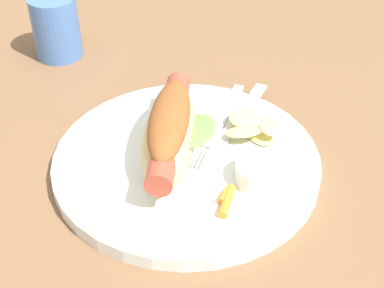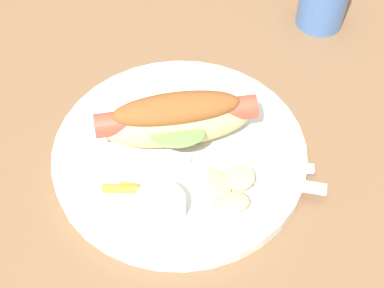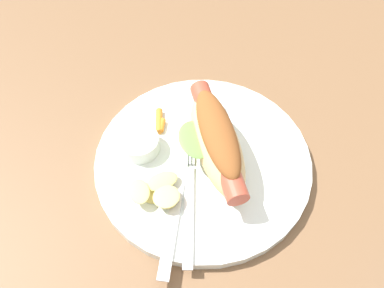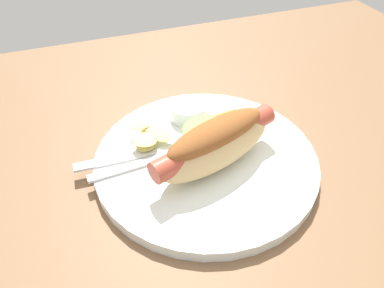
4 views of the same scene
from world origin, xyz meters
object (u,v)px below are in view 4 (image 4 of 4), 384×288
(hot_dog, at_px, (216,144))
(chips_pile, at_px, (148,135))
(plate, at_px, (205,160))
(knife, at_px, (135,156))
(sauce_ramekin, at_px, (188,111))
(fork, at_px, (149,162))
(carrot_garnish, at_px, (222,117))

(hot_dog, relative_size, chips_pile, 2.53)
(hot_dog, bearing_deg, chips_pile, 115.79)
(plate, distance_m, knife, 0.09)
(hot_dog, relative_size, sauce_ramekin, 3.38)
(plate, xyz_separation_m, fork, (0.07, -0.01, 0.01))
(sauce_ramekin, distance_m, chips_pile, 0.08)
(sauce_ramekin, height_order, knife, sauce_ramekin)
(plate, xyz_separation_m, chips_pile, (0.06, -0.05, 0.02))
(sauce_ramekin, bearing_deg, knife, 31.20)
(hot_dog, xyz_separation_m, chips_pile, (0.07, -0.07, -0.02))
(plate, xyz_separation_m, sauce_ramekin, (-0.01, -0.09, 0.02))
(hot_dog, xyz_separation_m, knife, (0.09, -0.05, -0.03))
(hot_dog, xyz_separation_m, fork, (0.08, -0.03, -0.03))
(fork, relative_size, carrot_garnish, 3.98)
(fork, distance_m, carrot_garnish, 0.14)
(plate, xyz_separation_m, carrot_garnish, (-0.05, -0.07, 0.01))
(knife, relative_size, chips_pile, 2.21)
(fork, bearing_deg, plate, -13.48)
(knife, distance_m, chips_pile, 0.03)
(sauce_ramekin, relative_size, knife, 0.34)
(fork, bearing_deg, sauce_ramekin, 39.01)
(knife, distance_m, carrot_garnish, 0.14)
(chips_pile, bearing_deg, knife, 44.39)
(knife, bearing_deg, carrot_garnish, 17.16)
(plate, bearing_deg, knife, -18.91)
(sauce_ramekin, relative_size, carrot_garnish, 1.29)
(sauce_ramekin, xyz_separation_m, carrot_garnish, (-0.04, 0.02, -0.01))
(hot_dog, distance_m, carrot_garnish, 0.10)
(plate, relative_size, chips_pile, 4.09)
(hot_dog, distance_m, knife, 0.11)
(fork, bearing_deg, chips_pile, 72.35)
(sauce_ramekin, bearing_deg, carrot_garnish, 154.49)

